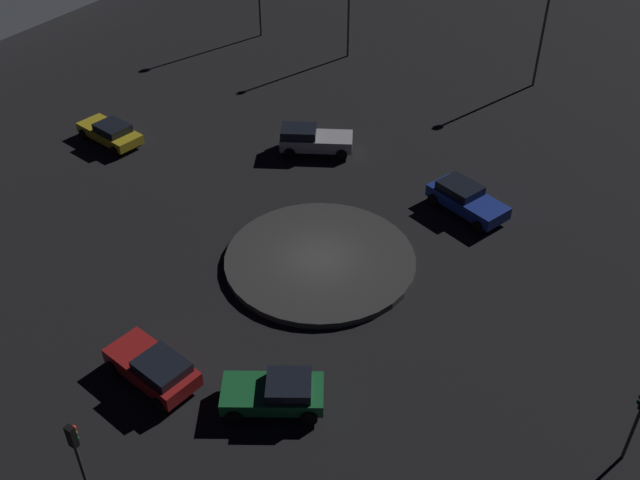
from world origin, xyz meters
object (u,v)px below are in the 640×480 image
at_px(car_silver, 313,139).
at_px(car_green, 276,392).
at_px(car_yellow, 110,132).
at_px(car_red, 154,367).
at_px(car_blue, 466,199).
at_px(traffic_light_south, 77,450).
at_px(traffic_light_east, 640,410).
at_px(streetlamp_north, 547,11).

relative_size(car_silver, car_green, 1.05).
xyz_separation_m(car_yellow, car_red, (18.10, -9.32, 0.07)).
bearing_deg(car_red, car_green, -153.68).
bearing_deg(car_blue, traffic_light_south, -80.82).
distance_m(car_silver, car_green, 19.63).
height_order(car_red, traffic_light_east, traffic_light_east).
bearing_deg(car_silver, car_red, -105.41).
relative_size(car_yellow, car_red, 1.06).
distance_m(traffic_light_east, streetlamp_north, 31.44).
xyz_separation_m(traffic_light_south, streetlamp_north, (-7.29, 39.50, 2.39)).
relative_size(car_silver, traffic_light_east, 1.18).
xyz_separation_m(car_red, traffic_light_south, (3.16, -4.84, 2.19)).
bearing_deg(streetlamp_north, car_red, -83.20).
distance_m(car_blue, traffic_light_east, 16.29).
relative_size(car_blue, car_green, 1.10).
distance_m(car_green, traffic_light_south, 7.92).
xyz_separation_m(car_yellow, traffic_light_south, (21.26, -14.16, 2.25)).
xyz_separation_m(car_yellow, car_green, (22.54, -6.66, 0.03)).
relative_size(car_yellow, car_blue, 0.98).
bearing_deg(car_silver, traffic_light_south, -103.84).
relative_size(car_green, traffic_light_south, 1.01).
height_order(car_blue, car_red, car_blue).
height_order(car_yellow, traffic_light_east, traffic_light_east).
relative_size(car_silver, streetlamp_north, 0.57).
distance_m(car_red, traffic_light_east, 18.40).
height_order(car_red, streetlamp_north, streetlamp_north).
distance_m(car_blue, car_red, 18.88).
relative_size(car_yellow, car_green, 1.08).
height_order(car_green, traffic_light_south, traffic_light_south).
relative_size(car_yellow, car_silver, 1.03).
bearing_deg(traffic_light_east, car_yellow, 1.56).
bearing_deg(car_blue, car_red, -89.49).
bearing_deg(traffic_light_south, car_yellow, 42.00).
bearing_deg(car_silver, streetlamp_north, 33.93).
bearing_deg(traffic_light_south, car_red, 18.78).
distance_m(car_blue, traffic_light_south, 23.79).
height_order(car_blue, car_green, car_blue).
xyz_separation_m(car_red, car_green, (4.43, 2.66, -0.03)).
relative_size(traffic_light_south, streetlamp_north, 0.53).
bearing_deg(car_blue, streetlamp_north, 115.64).
bearing_deg(car_red, traffic_light_south, 118.46).
xyz_separation_m(car_green, traffic_light_south, (-1.28, -7.50, 2.22)).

